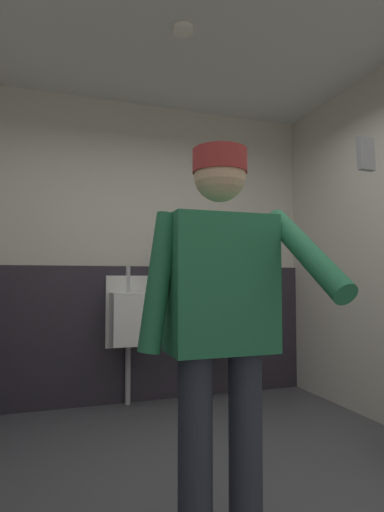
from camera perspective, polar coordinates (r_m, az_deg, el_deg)
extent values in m
cube|color=beige|center=(3.96, -6.71, 0.82)|extent=(3.82, 0.12, 2.79)
cube|color=#2D2833|center=(3.91, -6.55, -10.53)|extent=(3.22, 0.03, 1.24)
cylinder|color=white|center=(3.13, -1.22, 28.78)|extent=(0.14, 0.14, 0.03)
cube|color=white|center=(3.85, -8.90, -7.55)|extent=(0.40, 0.05, 0.65)
cube|color=white|center=(3.68, -8.46, -8.53)|extent=(0.34, 0.30, 0.45)
cylinder|color=#B7BABF|center=(3.82, -8.84, -3.15)|extent=(0.04, 0.04, 0.24)
cylinder|color=#B7BABF|center=(3.89, -8.87, -15.70)|extent=(0.05, 0.05, 0.55)
cube|color=white|center=(4.04, 1.73, -7.37)|extent=(0.40, 0.05, 0.65)
cube|color=white|center=(3.89, 2.61, -8.28)|extent=(0.34, 0.30, 0.45)
cylinder|color=#B7BABF|center=(4.02, 1.77, -3.18)|extent=(0.04, 0.04, 0.24)
cylinder|color=#B7BABF|center=(4.08, 1.94, -15.13)|extent=(0.05, 0.05, 0.55)
cube|color=#4C4C51|center=(3.73, -2.64, -5.80)|extent=(0.04, 0.40, 0.90)
cylinder|color=#2D3342|center=(1.82, 0.45, -26.19)|extent=(0.14, 0.14, 0.82)
cylinder|color=#2D3342|center=(1.90, 7.41, -25.17)|extent=(0.14, 0.14, 0.82)
cube|color=#26724C|center=(1.71, 3.93, -3.79)|extent=(0.44, 0.24, 0.56)
cylinder|color=#26724C|center=(1.63, -4.66, -3.60)|extent=(0.17, 0.09, 0.56)
cylinder|color=#26724C|center=(1.64, 15.48, 0.60)|extent=(0.09, 0.50, 0.39)
sphere|color=#D8AD8C|center=(1.77, 3.87, 11.01)|extent=(0.22, 0.22, 0.22)
cylinder|color=maroon|center=(1.78, 3.87, 12.89)|extent=(0.23, 0.23, 0.10)
cube|color=#A5A8B2|center=(1.49, 22.89, 12.89)|extent=(0.06, 0.03, 0.11)
cube|color=silver|center=(4.09, 3.88, 0.99)|extent=(0.10, 0.07, 0.18)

